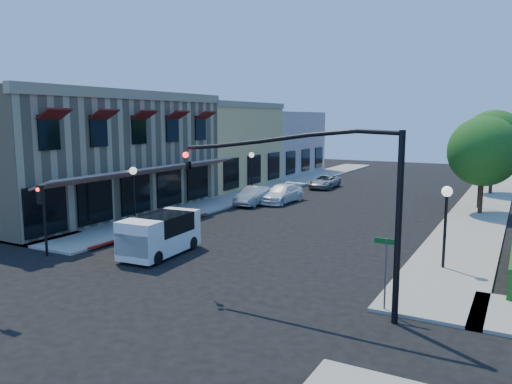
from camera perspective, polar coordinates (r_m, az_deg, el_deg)
The scene contains 21 objects.
ground at distance 18.78m, azimuth -10.68°, elevation -11.46°, with size 120.00×120.00×0.00m, color black.
sidewalk_left at distance 45.71m, azimuth 2.26°, elevation 0.55°, with size 3.50×50.00×0.12m, color gray.
sidewalk_right at distance 41.16m, azimuth 24.67°, elevation -1.10°, with size 3.50×50.00×0.12m, color gray.
curb_red_strip at distance 28.94m, azimuth -11.29°, elevation -4.38°, with size 0.25×10.00×0.06m, color maroon.
corner_brick_building at distance 36.40m, azimuth -18.85°, elevation 4.32°, with size 11.77×18.20×8.10m.
yellow_stucco_building at distance 47.87m, azimuth -5.54°, elevation 5.38°, with size 10.00×12.00×7.60m, color #DDAD63.
pink_stucco_building at distance 58.20m, azimuth 1.12°, elevation 5.66°, with size 10.00×12.00×7.00m, color #BF9991.
street_tree_a at distance 35.75m, azimuth 24.58°, elevation 4.25°, with size 4.56×4.56×6.48m.
street_tree_b at distance 45.70m, azimuth 25.53°, elevation 5.38°, with size 4.94×4.94×7.02m.
signal_mast_arm at distance 16.20m, azimuth 8.70°, elevation 0.33°, with size 8.01×0.39×6.00m.
secondary_signal at distance 24.76m, azimuth -23.24°, elevation -1.60°, with size 0.28×0.42×3.32m.
street_name_sign at distance 16.90m, azimuth 14.64°, elevation -7.80°, with size 0.80×0.06×2.50m.
lamppost_left_near at distance 29.51m, azimuth -13.83°, elevation 1.18°, with size 0.44×0.44×3.57m.
lamppost_left_far at distance 40.88m, azimuth -0.51°, elevation 3.40°, with size 0.44×0.44×3.57m.
lamppost_right_near at distance 22.08m, azimuth 20.92°, elevation -1.52°, with size 0.44×0.44×3.57m.
lamppost_right_far at distance 37.88m, azimuth 24.22°, elevation 2.25°, with size 0.44×0.44×3.57m.
white_van at distance 23.67m, azimuth -10.97°, elevation -4.54°, with size 2.11×4.35×1.88m.
parked_car_a at distance 26.46m, azimuth -11.85°, elevation -4.23°, with size 1.45×3.61×1.23m, color #232326.
parked_car_b at distance 36.72m, azimuth -0.25°, elevation -0.44°, with size 1.41×4.03×1.33m, color #B7B9BD.
parked_car_c at distance 37.68m, azimuth 2.94°, elevation -0.20°, with size 1.90×4.67×1.36m, color white.
parked_car_d at distance 45.91m, azimuth 7.81°, elevation 1.20°, with size 1.99×4.33×1.20m, color #9B9FA0.
Camera 1 is at (11.28, -13.60, 6.35)m, focal length 35.00 mm.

